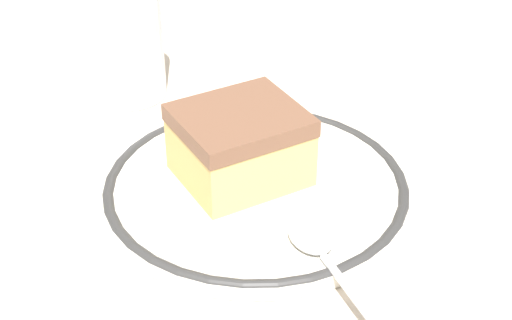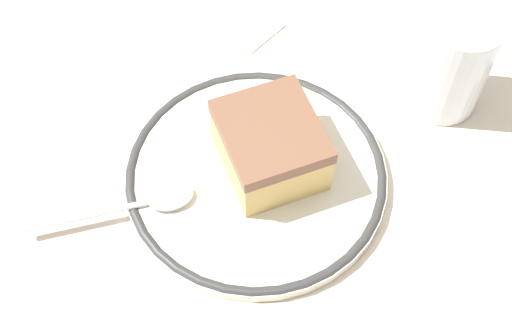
{
  "view_description": "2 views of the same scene",
  "coord_description": "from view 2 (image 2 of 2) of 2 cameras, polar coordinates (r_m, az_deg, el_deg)",
  "views": [
    {
      "loc": [
        0.41,
        -0.13,
        0.33
      ],
      "look_at": [
        -0.02,
        0.01,
        0.03
      ],
      "focal_mm": 54.71,
      "sensor_mm": 36.0,
      "label": 1
    },
    {
      "loc": [
        0.04,
        0.3,
        0.5
      ],
      "look_at": [
        -0.02,
        0.01,
        0.03
      ],
      "focal_mm": 49.24,
      "sensor_mm": 36.0,
      "label": 2
    }
  ],
  "objects": [
    {
      "name": "ground_plane",
      "position": [
        0.59,
        -1.6,
        -1.27
      ],
      "size": [
        2.4,
        2.4,
        0.0
      ],
      "primitive_type": "plane",
      "color": "#B7B2A8"
    },
    {
      "name": "placemat",
      "position": [
        0.59,
        -1.6,
        -1.23
      ],
      "size": [
        0.53,
        0.42,
        0.0
      ],
      "primitive_type": "cube",
      "color": "beige",
      "rests_on": "ground_plane"
    },
    {
      "name": "plate",
      "position": [
        0.58,
        0.0,
        -1.27
      ],
      "size": [
        0.22,
        0.22,
        0.01
      ],
      "color": "silver",
      "rests_on": "placemat"
    },
    {
      "name": "cake_slice",
      "position": [
        0.56,
        1.1,
        1.51
      ],
      "size": [
        0.09,
        0.1,
        0.05
      ],
      "color": "#DBB76B",
      "rests_on": "plate"
    },
    {
      "name": "spoon",
      "position": [
        0.56,
        -8.53,
        -3.3
      ],
      "size": [
        0.14,
        0.03,
        0.01
      ],
      "color": "silver",
      "rests_on": "plate"
    },
    {
      "name": "cup",
      "position": [
        0.62,
        15.54,
        7.35
      ],
      "size": [
        0.06,
        0.06,
        0.1
      ],
      "color": "silver",
      "rests_on": "placemat"
    },
    {
      "name": "sugar_packet",
      "position": [
        0.68,
        0.1,
        10.58
      ],
      "size": [
        0.06,
        0.05,
        0.01
      ],
      "primitive_type": "cube",
      "rotation": [
        0.0,
        0.0,
        0.65
      ],
      "color": "white",
      "rests_on": "placemat"
    }
  ]
}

